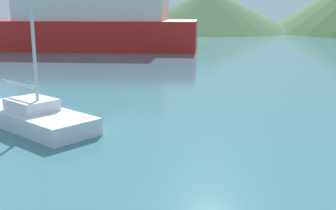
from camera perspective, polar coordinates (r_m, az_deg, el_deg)
sailboat_inner at (r=16.79m, az=-17.88°, el=-1.12°), size 6.14×4.32×11.61m
ferry_distant at (r=48.00m, az=-9.87°, el=11.09°), size 23.79×13.36×8.36m
hill_west at (r=94.25m, az=-10.96°, el=12.38°), size 32.68×32.68×7.64m
hill_central at (r=83.49m, az=5.51°, el=12.72°), size 33.07×33.07×8.25m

